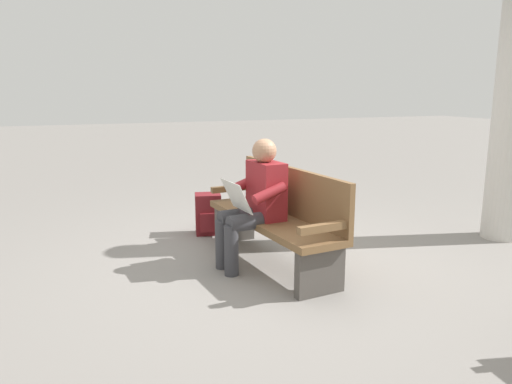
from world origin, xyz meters
TOP-DOWN VIEW (x-y plane):
  - ground_plane at (0.00, 0.00)m, footprint 40.00×40.00m
  - bench_near at (0.01, -0.07)m, footprint 1.84×0.67m
  - person_seated at (-0.01, 0.16)m, footprint 0.60×0.60m
  - backpack at (1.16, 0.27)m, footprint 0.32×0.33m

SIDE VIEW (x-z plane):
  - ground_plane at x=0.00m, z-range 0.00..0.00m
  - backpack at x=1.16m, z-range 0.00..0.46m
  - bench_near at x=0.01m, z-range 0.01..0.91m
  - person_seated at x=-0.01m, z-range 0.04..1.22m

